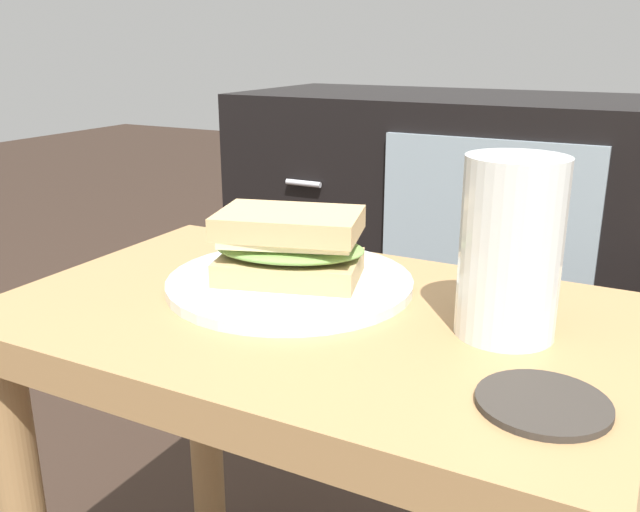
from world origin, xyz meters
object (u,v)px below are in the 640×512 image
at_px(sandwich_front, 290,246).
at_px(coaster, 543,403).
at_px(tv_cabinet, 456,227).
at_px(plate, 290,283).
at_px(beer_glass, 510,253).

distance_m(sandwich_front, coaster, 0.29).
distance_m(tv_cabinet, plate, 0.93).
relative_size(sandwich_front, coaster, 1.87).
xyz_separation_m(tv_cabinet, plate, (0.10, -0.91, 0.17)).
xyz_separation_m(plate, coaster, (0.26, -0.12, -0.00)).
bearing_deg(coaster, sandwich_front, 155.47).
xyz_separation_m(sandwich_front, beer_glass, (0.21, -0.01, 0.03)).
xyz_separation_m(tv_cabinet, sandwich_front, (0.10, -0.91, 0.21)).
distance_m(tv_cabinet, beer_glass, 1.00).
bearing_deg(tv_cabinet, beer_glass, -71.47).
xyz_separation_m(plate, sandwich_front, (0.00, 0.00, 0.04)).
distance_m(tv_cabinet, sandwich_front, 0.94).
distance_m(beer_glass, coaster, 0.14).
bearing_deg(plate, tv_cabinet, 96.23).
bearing_deg(coaster, plate, 155.47).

